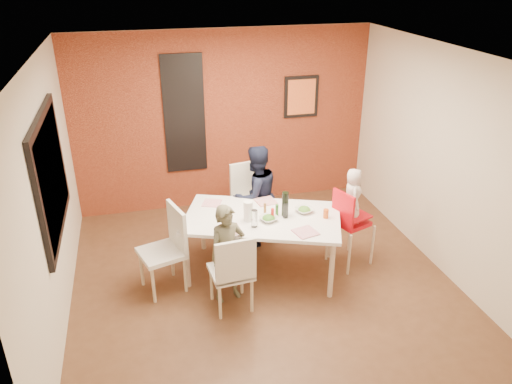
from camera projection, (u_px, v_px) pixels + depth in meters
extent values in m
plane|color=brown|center=(262.00, 279.00, 6.14)|extent=(4.50, 4.50, 0.00)
cube|color=silver|center=(263.00, 56.00, 4.99)|extent=(4.50, 4.50, 0.02)
cube|color=beige|center=(224.00, 121.00, 7.54)|extent=(4.50, 0.02, 2.70)
cube|color=beige|center=(343.00, 301.00, 3.59)|extent=(4.50, 0.02, 2.70)
cube|color=beige|center=(49.00, 201.00, 5.06)|extent=(0.02, 4.50, 2.70)
cube|color=beige|center=(441.00, 161.00, 6.06)|extent=(0.02, 4.50, 2.70)
cube|color=maroon|center=(225.00, 121.00, 7.52)|extent=(4.50, 0.02, 2.70)
cube|color=black|center=(51.00, 175.00, 5.16)|extent=(0.05, 1.70, 1.30)
cube|color=black|center=(52.00, 175.00, 5.16)|extent=(0.02, 1.55, 1.15)
cube|color=silver|center=(184.00, 114.00, 7.31)|extent=(0.55, 0.03, 1.70)
cube|color=black|center=(184.00, 115.00, 7.30)|extent=(0.60, 0.03, 1.76)
cube|color=black|center=(301.00, 97.00, 7.64)|extent=(0.54, 0.03, 0.64)
cube|color=orange|center=(302.00, 97.00, 7.63)|extent=(0.44, 0.01, 0.54)
cube|color=white|center=(262.00, 218.00, 5.99)|extent=(2.10, 1.62, 0.04)
cylinder|color=beige|center=(187.00, 260.00, 5.86)|extent=(0.06, 0.06, 0.73)
cylinder|color=beige|center=(203.00, 225.00, 6.63)|extent=(0.06, 0.06, 0.73)
cylinder|color=beige|center=(332.00, 270.00, 5.68)|extent=(0.06, 0.06, 0.73)
cylinder|color=beige|center=(330.00, 232.00, 6.45)|extent=(0.06, 0.06, 0.73)
cube|color=silver|center=(231.00, 272.00, 5.49)|extent=(0.48, 0.48, 0.05)
cube|color=silver|center=(236.00, 262.00, 5.21)|extent=(0.45, 0.08, 0.50)
cylinder|color=beige|center=(242.00, 277.00, 5.80)|extent=(0.04, 0.04, 0.44)
cylinder|color=beige|center=(252.00, 296.00, 5.49)|extent=(0.04, 0.04, 0.44)
cylinder|color=beige|center=(211.00, 283.00, 5.69)|extent=(0.04, 0.04, 0.44)
cylinder|color=beige|center=(220.00, 302.00, 5.38)|extent=(0.04, 0.04, 0.44)
cube|color=white|center=(253.00, 204.00, 6.89)|extent=(0.56, 0.56, 0.05)
cube|color=white|center=(246.00, 180.00, 6.95)|extent=(0.48, 0.13, 0.55)
cylinder|color=tan|center=(245.00, 230.00, 6.76)|extent=(0.04, 0.04, 0.47)
cylinder|color=tan|center=(235.00, 217.00, 7.09)|extent=(0.04, 0.04, 0.47)
cylinder|color=tan|center=(272.00, 224.00, 6.91)|extent=(0.04, 0.04, 0.47)
cylinder|color=tan|center=(260.00, 212.00, 7.24)|extent=(0.04, 0.04, 0.47)
cube|color=white|center=(161.00, 253.00, 5.77)|extent=(0.60, 0.60, 0.05)
cube|color=white|center=(177.00, 228.00, 5.75)|extent=(0.18, 0.47, 0.54)
cylinder|color=#C5B292|center=(142.00, 268.00, 5.94)|extent=(0.04, 0.04, 0.47)
cylinder|color=#C5B292|center=(172.00, 259.00, 6.12)|extent=(0.04, 0.04, 0.47)
cylinder|color=#C5B292|center=(153.00, 285.00, 5.64)|extent=(0.04, 0.04, 0.47)
cylinder|color=#C5B292|center=(185.00, 275.00, 5.82)|extent=(0.04, 0.04, 0.47)
cube|color=red|center=(352.00, 222.00, 6.24)|extent=(0.46, 0.46, 0.05)
cube|color=red|center=(343.00, 209.00, 6.05)|extent=(0.15, 0.35, 0.43)
cube|color=red|center=(352.00, 215.00, 6.20)|extent=(0.46, 0.46, 0.02)
cylinder|color=beige|center=(372.00, 245.00, 6.33)|extent=(0.03, 0.03, 0.56)
cylinder|color=beige|center=(349.00, 255.00, 6.12)|extent=(0.03, 0.03, 0.56)
cylinder|color=beige|center=(350.00, 232.00, 6.63)|extent=(0.03, 0.03, 0.56)
cylinder|color=beige|center=(327.00, 241.00, 6.42)|extent=(0.03, 0.03, 0.56)
imported|color=brown|center=(228.00, 254.00, 5.57)|extent=(0.49, 0.38, 1.18)
imported|color=black|center=(256.00, 196.00, 6.66)|extent=(0.82, 0.74, 1.41)
imported|color=silver|center=(353.00, 195.00, 6.08)|extent=(0.30, 0.38, 0.69)
cube|color=white|center=(231.00, 230.00, 5.68)|extent=(0.22, 0.22, 0.01)
cube|color=white|center=(266.00, 201.00, 6.34)|extent=(0.27, 0.27, 0.01)
cube|color=white|center=(306.00, 232.00, 5.63)|extent=(0.29, 0.29, 0.01)
cube|color=white|center=(212.00, 203.00, 6.30)|extent=(0.29, 0.29, 0.01)
imported|color=white|center=(269.00, 219.00, 5.88)|extent=(0.27, 0.27, 0.05)
imported|color=white|center=(304.00, 210.00, 6.08)|extent=(0.26, 0.26, 0.05)
cylinder|color=black|center=(285.00, 204.00, 5.95)|extent=(0.08, 0.08, 0.31)
cylinder|color=white|center=(254.00, 218.00, 5.72)|extent=(0.07, 0.07, 0.21)
cylinder|color=white|center=(286.00, 211.00, 5.92)|extent=(0.06, 0.06, 0.18)
cylinder|color=white|center=(248.00, 211.00, 5.85)|extent=(0.11, 0.11, 0.25)
cylinder|color=red|center=(272.00, 214.00, 5.89)|extent=(0.04, 0.04, 0.15)
cylinder|color=#2E6B23|center=(277.00, 210.00, 5.98)|extent=(0.04, 0.04, 0.15)
cylinder|color=brown|center=(265.00, 208.00, 6.04)|extent=(0.03, 0.03, 0.13)
cylinder|color=#D35517|center=(326.00, 214.00, 5.93)|extent=(0.06, 0.06, 0.11)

